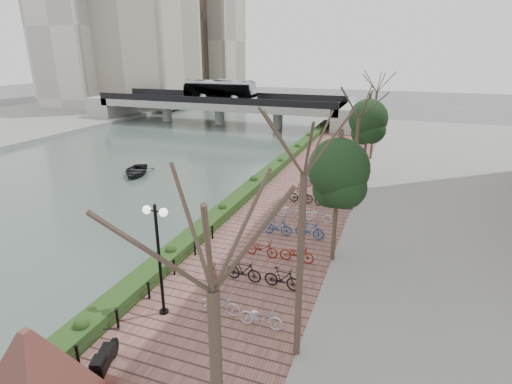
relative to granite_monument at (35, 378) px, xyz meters
The scene contains 14 objects.
ground 4.24m from the granite_monument, 124.76° to the left, with size 220.00×220.00×0.00m, color #59595B.
river_water 32.92m from the granite_monument, 121.39° to the left, with size 30.00×130.00×0.02m, color #44554E.
promenade 20.71m from the granite_monument, 84.76° to the left, with size 8.00×75.00×0.50m, color brown.
hedge 23.13m from the granite_monument, 93.76° to the left, with size 1.10×56.00×0.60m, color #163212.
chain_fence 5.24m from the granite_monument, 98.06° to the left, with size 0.10×14.10×0.70m.
granite_monument is the anchor object (origin of this frame).
lamppost 5.72m from the granite_monument, 85.84° to the left, with size 1.02×0.32×4.58m.
motorcycle 2.34m from the granite_monument, 79.25° to the left, with size 0.56×1.80×1.12m, color black, non-canonical shape.
pedestrian 7.31m from the granite_monument, 75.56° to the left, with size 0.62×0.40×1.69m, color brown.
bicycle_parking 15.45m from the granite_monument, 77.31° to the left, with size 2.40×19.89×1.00m.
street_trees 16.87m from the granite_monument, 69.48° to the left, with size 3.20×37.12×6.80m.
bridge 51.01m from the granite_monument, 109.58° to the left, with size 36.00×10.77×6.50m.
boat 25.58m from the granite_monument, 120.56° to the left, with size 2.72×3.81×0.79m, color black.
far_buildings 82.88m from the granite_monument, 122.41° to the left, with size 35.00×38.00×38.00m.
Camera 1 is at (10.51, -8.85, 10.25)m, focal length 28.00 mm.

